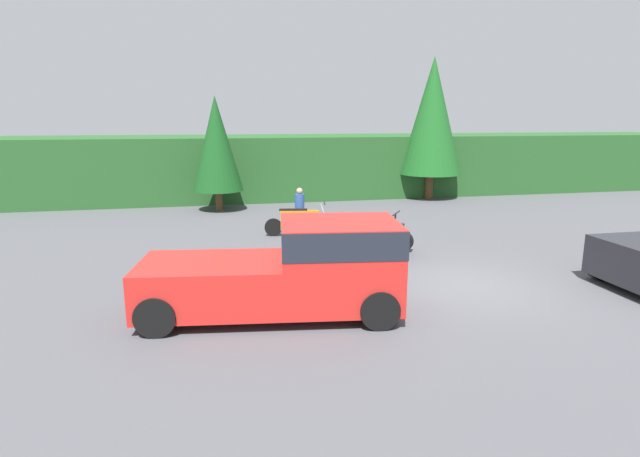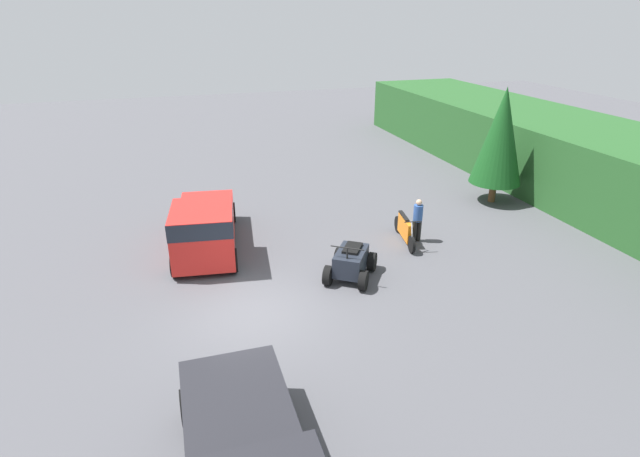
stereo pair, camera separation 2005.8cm
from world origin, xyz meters
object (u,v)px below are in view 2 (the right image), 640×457
object	(u,v)px
quad_atv	(351,263)
dirt_bike	(405,229)
rider_person	(418,219)
pickup_truck_red	(205,225)

from	to	relation	value
quad_atv	dirt_bike	bearing A→B (deg)	158.48
quad_atv	rider_person	distance (m)	3.72
pickup_truck_red	quad_atv	size ratio (longest dim) A/B	2.34
dirt_bike	rider_person	bearing A→B (deg)	90.38
pickup_truck_red	rider_person	bearing A→B (deg)	87.18
quad_atv	rider_person	world-z (taller)	rider_person
pickup_truck_red	quad_atv	xyz separation A→B (m)	(3.16, 4.16, -0.51)
pickup_truck_red	quad_atv	distance (m)	5.24
dirt_bike	quad_atv	xyz separation A→B (m)	(1.88, -2.79, 0.02)
pickup_truck_red	dirt_bike	world-z (taller)	pickup_truck_red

